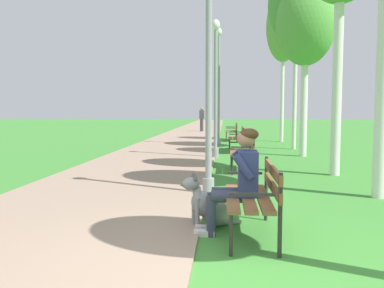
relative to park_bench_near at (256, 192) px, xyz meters
name	(u,v)px	position (x,y,z in m)	size (l,w,h in m)	color
ground_plane	(226,275)	(-0.35, -1.16, -0.51)	(120.00, 120.00, 0.00)	#3D8433
paved_path	(195,131)	(-2.39, 22.84, -0.49)	(3.47, 60.00, 0.04)	gray
park_bench_near	(256,192)	(0.00, 0.00, 0.00)	(0.55, 1.50, 0.85)	brown
park_bench_mid	(244,150)	(0.10, 5.14, 0.00)	(0.55, 1.50, 0.85)	brown
park_bench_far	(238,136)	(0.10, 10.10, 0.00)	(0.55, 1.50, 0.85)	brown
park_bench_furthest	(233,130)	(0.00, 14.76, 0.00)	(0.55, 1.50, 0.85)	brown
person_seated_on_near_bench	(238,177)	(-0.21, 0.03, 0.17)	(0.74, 0.49, 1.25)	#33384C
dog_grey	(209,206)	(-0.56, 0.33, -0.25)	(0.79, 0.46, 0.71)	gray
lamp_post_near	(209,74)	(-0.64, 2.23, 1.55)	(0.24, 0.24, 3.97)	gray
lamp_post_mid	(216,87)	(-0.65, 7.68, 1.63)	(0.24, 0.24, 4.13)	gray
lamp_post_far	(219,85)	(-0.63, 12.06, 1.94)	(0.24, 0.24, 4.74)	gray
birch_tree_fourth	(306,25)	(2.10, 8.41, 3.56)	(1.80, 1.75, 5.42)	silver
birch_tree_fifth	(297,6)	(2.19, 10.73, 4.70)	(2.05, 2.12, 6.58)	silver
birch_tree_sixth	(283,28)	(2.24, 14.41, 4.64)	(1.55, 1.51, 6.77)	silver
pedestrian_distant	(202,119)	(-1.92, 22.73, 0.33)	(0.32, 0.22, 1.65)	#383842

